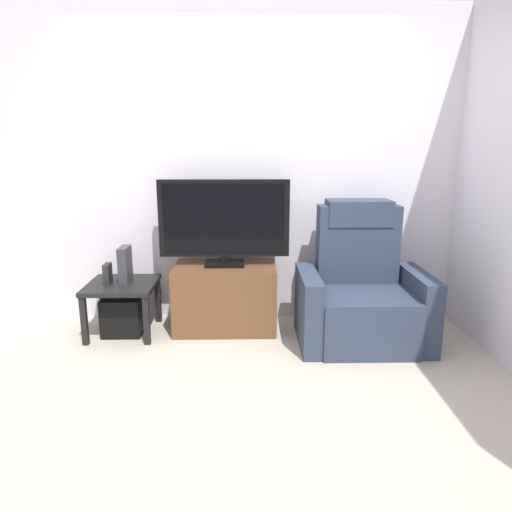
# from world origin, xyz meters

# --- Properties ---
(ground_plane) EXTENTS (6.40, 6.40, 0.00)m
(ground_plane) POSITION_xyz_m (0.00, 0.00, 0.00)
(ground_plane) COLOR #B2A899
(wall_back) EXTENTS (6.40, 0.06, 2.60)m
(wall_back) POSITION_xyz_m (0.00, 1.13, 1.30)
(wall_back) COLOR silver
(wall_back) RESTS_ON ground
(tv_stand) EXTENTS (0.83, 0.50, 0.54)m
(tv_stand) POSITION_xyz_m (-0.12, 0.82, 0.27)
(tv_stand) COLOR brown
(tv_stand) RESTS_ON ground
(television) EXTENTS (1.05, 0.20, 0.70)m
(television) POSITION_xyz_m (-0.12, 0.84, 0.91)
(television) COLOR black
(television) RESTS_ON tv_stand
(recliner_armchair) EXTENTS (0.98, 0.78, 1.08)m
(recliner_armchair) POSITION_xyz_m (0.95, 0.58, 0.37)
(recliner_armchair) COLOR #2D384C
(recliner_armchair) RESTS_ON ground
(side_table) EXTENTS (0.54, 0.54, 0.42)m
(side_table) POSITION_xyz_m (-0.94, 0.74, 0.36)
(side_table) COLOR black
(side_table) RESTS_ON ground
(subwoofer_box) EXTENTS (0.31, 0.31, 0.31)m
(subwoofer_box) POSITION_xyz_m (-0.94, 0.74, 0.16)
(subwoofer_box) COLOR black
(subwoofer_box) RESTS_ON ground
(book_upright) EXTENTS (0.05, 0.11, 0.17)m
(book_upright) POSITION_xyz_m (-1.04, 0.72, 0.51)
(book_upright) COLOR #262626
(book_upright) RESTS_ON side_table
(game_console) EXTENTS (0.07, 0.20, 0.29)m
(game_console) POSITION_xyz_m (-0.91, 0.75, 0.57)
(game_console) COLOR #333338
(game_console) RESTS_ON side_table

